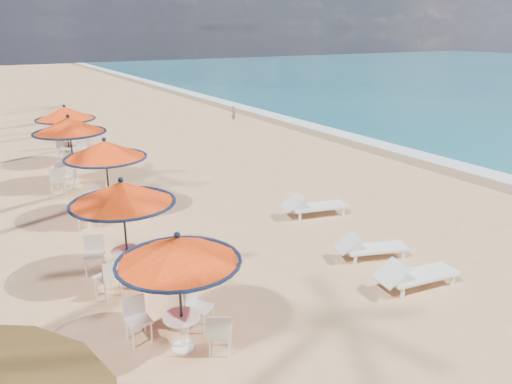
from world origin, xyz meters
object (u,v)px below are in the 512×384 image
station_2 (106,160)px  lounger_far (312,205)px  station_3 (68,134)px  lounger_near (414,275)px  lounger_mid (369,247)px  station_1 (122,206)px  station_4 (66,120)px  station_0 (179,264)px

station_2 → lounger_far: size_ratio=1.17×
station_3 → lounger_near: station_3 is taller
station_3 → lounger_mid: 11.22m
station_2 → lounger_near: station_2 is taller
station_2 → lounger_mid: 7.82m
station_3 → lounger_mid: (5.13, -9.85, -1.61)m
station_1 → station_2: size_ratio=0.97×
station_1 → station_2: 4.08m
station_1 → station_4: (0.91, 11.35, 0.07)m
station_1 → lounger_far: station_1 is taller
station_2 → lounger_far: (5.35, -2.88, -1.48)m
station_0 → station_3: station_3 is taller
station_3 → lounger_near: size_ratio=1.29×
station_2 → station_0: bearing=-94.6°
station_2 → lounger_far: bearing=-28.3°
lounger_near → lounger_far: 4.78m
station_2 → station_3: (-0.31, 3.87, 0.10)m
station_0 → station_3: size_ratio=0.86×
lounger_mid → station_3: bearing=136.0°
station_0 → lounger_far: station_0 is taller
lounger_near → lounger_far: (0.73, 4.72, 0.01)m
station_0 → station_2: (0.57, 7.04, 0.17)m
station_0 → lounger_near: size_ratio=1.11×
lounger_near → station_3: bearing=120.0°
station_4 → lounger_far: (5.12, -10.21, -1.49)m
station_2 → lounger_near: size_ratio=1.22×
station_1 → lounger_near: 6.56m
station_4 → lounger_mid: size_ratio=1.32×
station_3 → lounger_far: (5.66, -6.76, -1.57)m
station_2 → lounger_far: 6.25m
station_3 → station_4: (0.54, 3.45, -0.08)m
station_4 → lounger_near: size_ratio=1.23×
station_0 → lounger_mid: 5.65m
station_2 → station_4: bearing=88.2°
station_0 → station_4: 14.38m
station_4 → lounger_near: 15.63m
lounger_far → station_0: bearing=-132.1°
lounger_far → lounger_mid: bearing=-87.0°
station_2 → lounger_mid: station_2 is taller
station_0 → station_4: station_4 is taller
station_1 → lounger_mid: station_1 is taller
station_1 → station_2: bearing=80.4°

